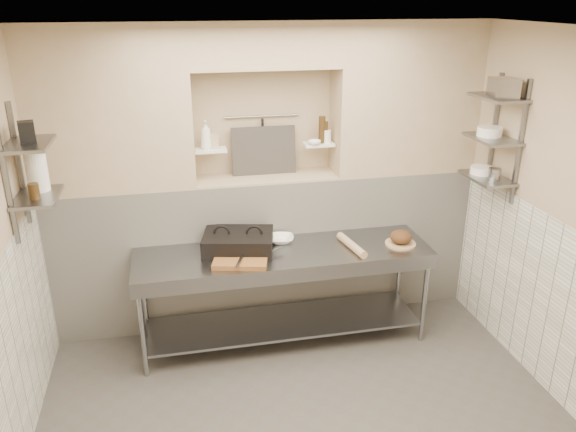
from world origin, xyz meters
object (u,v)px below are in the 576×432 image
object	(u,v)px
cutting_board	(241,260)
mixing_bowl	(281,239)
jug_left	(37,171)
bowl_alcove	(314,143)
bottle_soap	(206,135)
rolling_pin	(352,245)
panini_press	(238,242)
bread_loaf	(401,237)
prep_table	(284,278)

from	to	relation	value
cutting_board	mixing_bowl	xyz separation A→B (m)	(0.42, 0.34, 0.01)
jug_left	bowl_alcove	bearing A→B (deg)	13.30
mixing_bowl	bottle_soap	xyz separation A→B (m)	(-0.60, 0.36, 0.91)
bowl_alcove	rolling_pin	bearing A→B (deg)	-70.49
bowl_alcove	jug_left	xyz separation A→B (m)	(-2.29, -0.54, 0.03)
panini_press	bowl_alcove	size ratio (longest dim) A/B	5.62
bread_loaf	mixing_bowl	bearing A→B (deg)	165.00
bread_loaf	bottle_soap	world-z (taller)	bottle_soap
mixing_bowl	bread_loaf	size ratio (longest dim) A/B	1.15
cutting_board	bottle_soap	xyz separation A→B (m)	(-0.19, 0.70, 0.92)
rolling_pin	bottle_soap	bearing A→B (deg)	151.93
bowl_alcove	jug_left	distance (m)	2.35
mixing_bowl	bread_loaf	distance (m)	1.08
panini_press	jug_left	xyz separation A→B (m)	(-1.51, -0.14, 0.78)
prep_table	panini_press	world-z (taller)	panini_press
prep_table	bowl_alcove	distance (m)	1.27
cutting_board	rolling_pin	xyz separation A→B (m)	(1.00, 0.07, 0.01)
cutting_board	jug_left	xyz separation A→B (m)	(-1.49, 0.10, 0.85)
mixing_bowl	prep_table	bearing A→B (deg)	-94.87
bottle_soap	bowl_alcove	distance (m)	0.99
rolling_pin	bread_loaf	world-z (taller)	bread_loaf
mixing_bowl	bread_loaf	xyz separation A→B (m)	(1.04, -0.28, 0.05)
prep_table	rolling_pin	bearing A→B (deg)	-5.45
mixing_bowl	bowl_alcove	distance (m)	0.94
mixing_bowl	rolling_pin	bearing A→B (deg)	-25.08
panini_press	bottle_soap	bearing A→B (deg)	125.97
prep_table	rolling_pin	size ratio (longest dim) A/B	5.70
bottle_soap	panini_press	bearing A→B (deg)	-66.55
mixing_bowl	panini_press	bearing A→B (deg)	-165.77
cutting_board	bowl_alcove	size ratio (longest dim) A/B	3.70
prep_table	bottle_soap	distance (m)	1.45
bottle_soap	bowl_alcove	size ratio (longest dim) A/B	2.10
mixing_bowl	rolling_pin	size ratio (longest dim) A/B	0.50
cutting_board	bread_loaf	xyz separation A→B (m)	(1.45, 0.06, 0.06)
cutting_board	bottle_soap	distance (m)	1.17
mixing_bowl	rolling_pin	distance (m)	0.64
bread_loaf	jug_left	xyz separation A→B (m)	(-2.95, 0.04, 0.79)
panini_press	rolling_pin	size ratio (longest dim) A/B	1.49
bread_loaf	bottle_soap	xyz separation A→B (m)	(-1.64, 0.64, 0.86)
bottle_soap	bowl_alcove	xyz separation A→B (m)	(0.98, -0.06, -0.11)
prep_table	bread_loaf	xyz separation A→B (m)	(1.06, -0.06, 0.33)
prep_table	rolling_pin	distance (m)	0.67
bottle_soap	rolling_pin	bearing A→B (deg)	-28.07
cutting_board	mixing_bowl	size ratio (longest dim) A/B	1.96
panini_press	bread_loaf	xyz separation A→B (m)	(1.44, -0.18, -0.01)
prep_table	bread_loaf	world-z (taller)	bread_loaf
cutting_board	rolling_pin	distance (m)	1.00
panini_press	bottle_soap	world-z (taller)	bottle_soap
cutting_board	bottle_soap	size ratio (longest dim) A/B	1.76
prep_table	mixing_bowl	size ratio (longest dim) A/B	11.43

